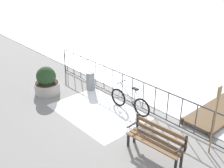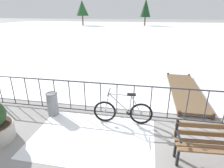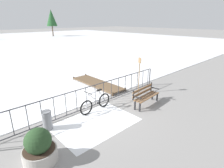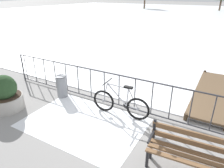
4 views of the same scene
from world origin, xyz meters
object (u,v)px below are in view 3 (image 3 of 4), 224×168
(planter_with_shrub, at_px, (39,148))
(bicycle_near_railing, at_px, (96,103))
(park_bench, at_px, (145,95))
(trash_bin, at_px, (47,120))
(oar_upright, at_px, (139,73))

(planter_with_shrub, bearing_deg, bicycle_near_railing, 23.91)
(park_bench, bearing_deg, trash_bin, 164.62)
(bicycle_near_railing, bearing_deg, trash_bin, 178.50)
(bicycle_near_railing, distance_m, oar_upright, 3.11)
(oar_upright, bearing_deg, planter_with_shrub, -167.18)
(planter_with_shrub, relative_size, trash_bin, 1.46)
(park_bench, height_order, trash_bin, park_bench)
(bicycle_near_railing, height_order, trash_bin, bicycle_near_railing)
(park_bench, distance_m, trash_bin, 4.47)
(bicycle_near_railing, relative_size, oar_upright, 0.86)
(planter_with_shrub, relative_size, oar_upright, 0.54)
(park_bench, relative_size, oar_upright, 0.82)
(planter_with_shrub, height_order, oar_upright, oar_upright)
(trash_bin, xyz_separation_m, oar_upright, (5.23, -0.04, 0.76))
(trash_bin, bearing_deg, park_bench, -15.38)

